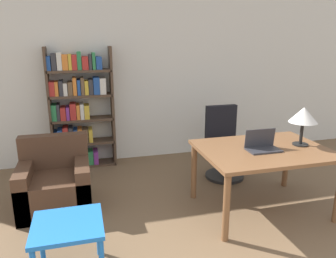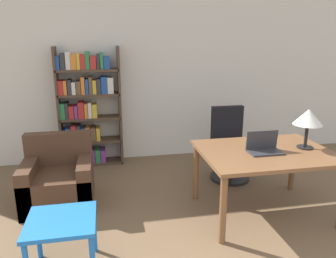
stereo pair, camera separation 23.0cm
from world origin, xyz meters
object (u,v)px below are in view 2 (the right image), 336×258
desk (265,158)px  bookshelf (86,109)px  laptop (264,148)px  office_chair (229,147)px  table_lamp (308,118)px  side_table_blue (62,228)px  armchair (59,182)px

desk → bookshelf: size_ratio=0.78×
laptop → office_chair: size_ratio=0.36×
laptop → table_lamp: size_ratio=0.82×
desk → side_table_blue: 2.22m
office_chair → laptop: bearing=-91.8°
laptop → office_chair: 1.11m
table_lamp → office_chair: 1.30m
desk → table_lamp: 0.64m
desk → laptop: laptop is taller
desk → office_chair: (-0.01, 1.02, -0.21)m
desk → table_lamp: table_lamp is taller
desk → side_table_blue: size_ratio=2.54×
office_chair → armchair: (-2.29, -0.34, -0.17)m
armchair → laptop: bearing=-17.4°
table_lamp → office_chair: bearing=115.7°
laptop → desk: bearing=37.5°
office_chair → bookshelf: bearing=155.2°
laptop → armchair: laptop is taller
table_lamp → bookshelf: 3.15m
desk → bookshelf: bearing=135.9°
bookshelf → table_lamp: bearing=-38.0°
laptop → office_chair: office_chair is taller
table_lamp → side_table_blue: table_lamp is taller
side_table_blue → bookshelf: 2.59m
armchair → desk: bearing=-16.3°
laptop → table_lamp: 0.60m
laptop → armchair: size_ratio=0.44×
laptop → armchair: bearing=162.6°
side_table_blue → bookshelf: (0.12, 2.54, 0.47)m
armchair → table_lamp: bearing=-13.5°
laptop → table_lamp: table_lamp is taller
laptop → office_chair: bearing=88.2°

